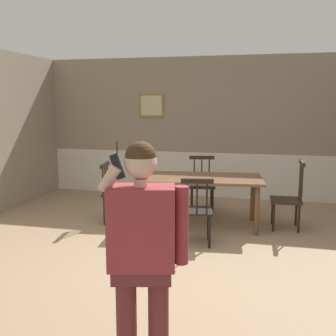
{
  "coord_description": "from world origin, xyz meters",
  "views": [
    {
      "loc": [
        1.03,
        -4.22,
        1.84
      ],
      "look_at": [
        0.25,
        -0.85,
        1.27
      ],
      "focal_mm": 41.94,
      "sensor_mm": 36.0,
      "label": 1
    }
  ],
  "objects_px": {
    "chair_at_table_head": "(202,184)",
    "person_figure": "(143,245)",
    "chair_near_window": "(289,198)",
    "chair_opposite_corner": "(116,193)",
    "dining_table": "(200,182)",
    "chair_by_doorway": "(197,211)"
  },
  "relations": [
    {
      "from": "chair_near_window",
      "to": "chair_opposite_corner",
      "type": "xyz_separation_m",
      "value": [
        -2.61,
        -0.26,
        -0.0
      ]
    },
    {
      "from": "chair_near_window",
      "to": "chair_at_table_head",
      "type": "distance_m",
      "value": 1.56
    },
    {
      "from": "chair_near_window",
      "to": "chair_by_doorway",
      "type": "bearing_deg",
      "value": 127.18
    },
    {
      "from": "chair_at_table_head",
      "to": "person_figure",
      "type": "height_order",
      "value": "person_figure"
    },
    {
      "from": "dining_table",
      "to": "chair_at_table_head",
      "type": "xyz_separation_m",
      "value": [
        -0.09,
        0.84,
        -0.2
      ]
    },
    {
      "from": "chair_by_doorway",
      "to": "chair_at_table_head",
      "type": "xyz_separation_m",
      "value": [
        -0.17,
        1.67,
        0.01
      ]
    },
    {
      "from": "chair_at_table_head",
      "to": "person_figure",
      "type": "bearing_deg",
      "value": 82.31
    },
    {
      "from": "dining_table",
      "to": "chair_by_doorway",
      "type": "bearing_deg",
      "value": -84.15
    },
    {
      "from": "chair_opposite_corner",
      "to": "person_figure",
      "type": "xyz_separation_m",
      "value": [
        1.43,
        -3.27,
        0.45
      ]
    },
    {
      "from": "chair_by_doorway",
      "to": "person_figure",
      "type": "distance_m",
      "value": 2.61
    },
    {
      "from": "dining_table",
      "to": "chair_at_table_head",
      "type": "height_order",
      "value": "chair_at_table_head"
    },
    {
      "from": "chair_near_window",
      "to": "chair_by_doorway",
      "type": "height_order",
      "value": "chair_near_window"
    },
    {
      "from": "chair_near_window",
      "to": "chair_opposite_corner",
      "type": "bearing_deg",
      "value": 94.55
    },
    {
      "from": "person_figure",
      "to": "chair_near_window",
      "type": "bearing_deg",
      "value": -121.51
    },
    {
      "from": "chair_near_window",
      "to": "person_figure",
      "type": "distance_m",
      "value": 3.74
    },
    {
      "from": "dining_table",
      "to": "chair_by_doorway",
      "type": "xyz_separation_m",
      "value": [
        0.09,
        -0.84,
        -0.21
      ]
    },
    {
      "from": "chair_near_window",
      "to": "person_figure",
      "type": "xyz_separation_m",
      "value": [
        -1.18,
        -3.53,
        0.45
      ]
    },
    {
      "from": "dining_table",
      "to": "chair_by_doorway",
      "type": "height_order",
      "value": "chair_by_doorway"
    },
    {
      "from": "dining_table",
      "to": "chair_near_window",
      "type": "height_order",
      "value": "chair_near_window"
    },
    {
      "from": "chair_opposite_corner",
      "to": "dining_table",
      "type": "bearing_deg",
      "value": 88.7
    },
    {
      "from": "chair_opposite_corner",
      "to": "person_figure",
      "type": "distance_m",
      "value": 3.59
    },
    {
      "from": "chair_at_table_head",
      "to": "person_figure",
      "type": "xyz_separation_m",
      "value": [
        0.21,
        -4.24,
        0.45
      ]
    }
  ]
}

